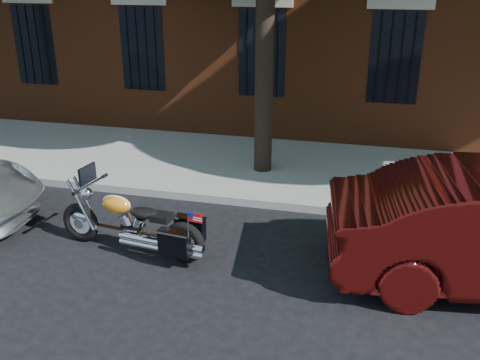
# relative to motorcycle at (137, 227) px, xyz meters

# --- Properties ---
(ground) EXTENTS (120.00, 120.00, 0.00)m
(ground) POSITION_rel_motorcycle_xyz_m (0.67, 0.73, -0.44)
(ground) COLOR black
(ground) RESTS_ON ground
(curb) EXTENTS (40.00, 0.16, 0.15)m
(curb) POSITION_rel_motorcycle_xyz_m (0.67, 2.11, -0.37)
(curb) COLOR gray
(curb) RESTS_ON ground
(sidewalk) EXTENTS (40.00, 3.60, 0.15)m
(sidewalk) POSITION_rel_motorcycle_xyz_m (0.67, 3.99, -0.37)
(sidewalk) COLOR gray
(sidewalk) RESTS_ON ground
(motorcycle) EXTENTS (2.53, 0.92, 1.30)m
(motorcycle) POSITION_rel_motorcycle_xyz_m (0.00, 0.00, 0.00)
(motorcycle) COLOR black
(motorcycle) RESTS_ON ground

